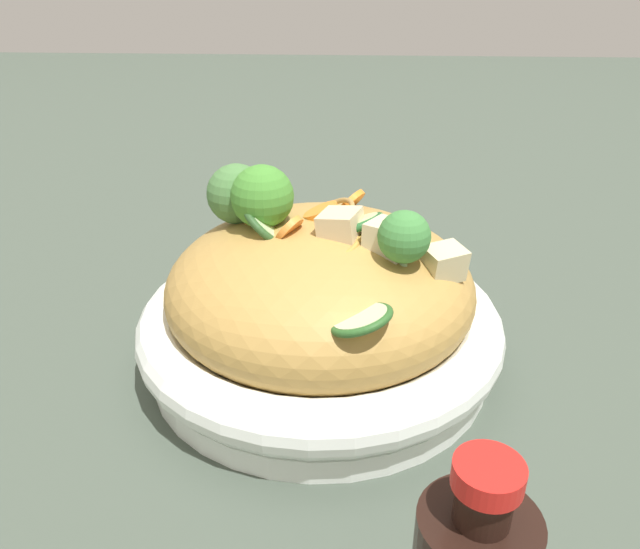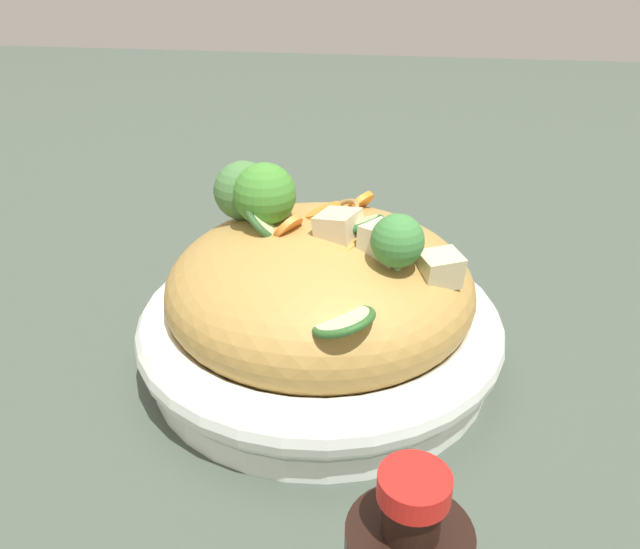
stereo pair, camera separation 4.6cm
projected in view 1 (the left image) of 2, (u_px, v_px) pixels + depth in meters
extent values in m
plane|color=#414C40|center=(320.00, 361.00, 0.50)|extent=(3.00, 3.00, 0.00)
cylinder|color=white|center=(320.00, 352.00, 0.49)|extent=(0.26, 0.26, 0.02)
torus|color=white|center=(320.00, 322.00, 0.48)|extent=(0.27, 0.27, 0.04)
ellipsoid|color=#B08642|center=(320.00, 286.00, 0.46)|extent=(0.23, 0.23, 0.10)
torus|color=#AB8743|center=(364.00, 243.00, 0.48)|extent=(0.07, 0.07, 0.03)
torus|color=#B68B3B|center=(314.00, 249.00, 0.43)|extent=(0.06, 0.06, 0.02)
torus|color=#B18342|center=(254.00, 280.00, 0.43)|extent=(0.05, 0.05, 0.01)
torus|color=#AA7E42|center=(331.00, 216.00, 0.47)|extent=(0.05, 0.05, 0.02)
cone|color=#9BB87C|center=(402.00, 266.00, 0.41)|extent=(0.02, 0.02, 0.02)
sphere|color=#3F813D|center=(404.00, 237.00, 0.40)|extent=(0.04, 0.04, 0.03)
cone|color=#9EB97A|center=(264.00, 225.00, 0.45)|extent=(0.02, 0.02, 0.01)
sphere|color=#448830|center=(262.00, 197.00, 0.44)|extent=(0.06, 0.06, 0.04)
cone|color=#A5C07A|center=(239.00, 222.00, 0.48)|extent=(0.02, 0.02, 0.02)
sphere|color=#48793F|center=(237.00, 194.00, 0.47)|extent=(0.05, 0.05, 0.04)
cylinder|color=orange|center=(322.00, 213.00, 0.46)|extent=(0.03, 0.03, 0.02)
cylinder|color=orange|center=(289.00, 229.00, 0.43)|extent=(0.03, 0.03, 0.02)
cylinder|color=orange|center=(350.00, 203.00, 0.49)|extent=(0.03, 0.03, 0.02)
cylinder|color=orange|center=(258.00, 217.00, 0.46)|extent=(0.03, 0.03, 0.02)
cylinder|color=beige|center=(266.00, 226.00, 0.44)|extent=(0.04, 0.03, 0.03)
torus|color=#2B4F24|center=(266.00, 226.00, 0.44)|extent=(0.05, 0.04, 0.03)
cylinder|color=beige|center=(358.00, 225.00, 0.44)|extent=(0.04, 0.04, 0.02)
torus|color=#225929|center=(358.00, 225.00, 0.44)|extent=(0.05, 0.05, 0.02)
cylinder|color=beige|center=(361.00, 320.00, 0.37)|extent=(0.04, 0.04, 0.02)
torus|color=#2B5B25|center=(361.00, 320.00, 0.37)|extent=(0.05, 0.05, 0.02)
cube|color=beige|center=(340.00, 226.00, 0.43)|extent=(0.03, 0.04, 0.02)
cube|color=beige|center=(443.00, 263.00, 0.42)|extent=(0.03, 0.03, 0.02)
cube|color=beige|center=(389.00, 240.00, 0.42)|extent=(0.04, 0.04, 0.03)
cylinder|color=black|center=(484.00, 503.00, 0.23)|extent=(0.02, 0.02, 0.02)
cylinder|color=red|center=(488.00, 475.00, 0.23)|extent=(0.03, 0.03, 0.01)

